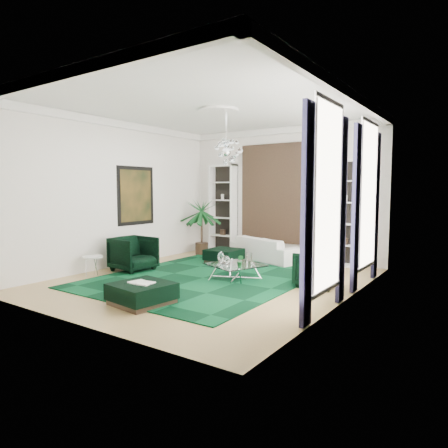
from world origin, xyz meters
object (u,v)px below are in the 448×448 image
Objects in this scene: side_table at (93,266)px; palm at (202,219)px; ottoman_side at (224,256)px; armchair_right at (317,269)px; coffee_table at (235,272)px; ottoman_front at (142,294)px; armchair_left at (134,254)px; sofa at (267,249)px.

palm reaches higher than side_table.
armchair_right is at bearing -20.05° from ottoman_side.
armchair_right reaches higher than coffee_table.
armchair_right is 0.88× the size of ottoman_front.
armchair_right is 3.63m from ottoman_front.
armchair_left is at bearing 139.80° from ottoman_front.
ottoman_front is at bearing -37.69° from armchair_right.
palm is at bearing 24.11° from sofa.
ottoman_side reaches higher than ottoman_front.
palm is (-2.18, -0.19, 0.77)m from sofa.
side_table is at bearing 78.85° from sofa.
armchair_left is 0.43× the size of palm.
armchair_left is 1.03m from side_table.
armchair_right is at bearing 15.59° from coffee_table.
side_table is at bearing -153.64° from coffee_table.
sofa is 3.17m from armchair_right.
palm is at bearing 116.47° from ottoman_front.
sofa reaches higher than coffee_table.
side_table is 4.02m from palm.
armchair_left is 2.72m from coffee_table.
sofa is at bearing 5.09° from palm.
coffee_table is at bearing 122.43° from sofa.
armchair_right is at bearing -23.28° from palm.
palm is at bearing 7.11° from armchair_left.
ottoman_front is at bearing -126.08° from armchair_left.
palm reaches higher than ottoman_front.
sofa reaches higher than ottoman_side.
side_table is at bearing -117.21° from ottoman_side.
ottoman_front is at bearing -20.48° from side_table.
ottoman_side is at bearing 62.79° from side_table.
armchair_left is 3.01m from ottoman_front.
sofa is 2.32m from palm.
palm reaches higher than ottoman_side.
armchair_right is at bearing 22.64° from side_table.
side_table is (-3.02, -1.50, 0.04)m from coffee_table.
ottoman_front is at bearing -98.24° from coffee_table.
armchair_right is at bearing 156.58° from sofa.
armchair_left is at bearing -79.42° from armchair_right.
side_table is (-2.39, -4.12, -0.11)m from sofa.
side_table is at bearing 162.94° from armchair_left.
side_table reaches higher than coffee_table.
ottoman_front is 5.56m from palm.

